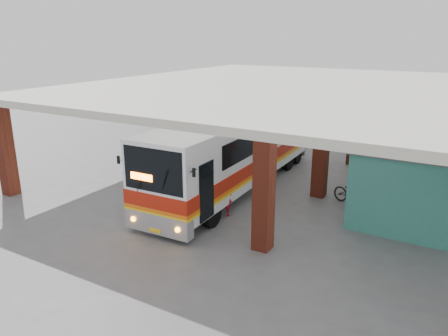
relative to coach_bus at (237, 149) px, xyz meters
name	(u,v)px	position (x,y,z in m)	size (l,w,h in m)	color
ground	(230,204)	(0.86, -2.16, -1.91)	(90.00, 90.00, 0.00)	#515154
brick_columns	(304,138)	(2.28, 2.84, 0.26)	(20.10, 21.60, 4.35)	maroon
canopy_roof	(299,87)	(1.36, 4.34, 2.59)	(21.00, 23.00, 0.30)	beige
shop_building	(431,173)	(8.35, 1.84, -0.35)	(5.20, 8.20, 3.11)	#2E736A
coach_bus	(237,149)	(0.00, 0.00, 0.00)	(3.24, 13.33, 3.86)	white
motorcycle	(354,194)	(5.56, 0.47, -1.38)	(0.71, 2.04, 1.07)	black
pedestrian	(224,194)	(1.24, -3.36, -0.97)	(0.69, 0.45, 1.88)	red
red_chair	(385,166)	(5.78, 6.23, -1.58)	(0.43, 0.43, 0.72)	#B1121C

